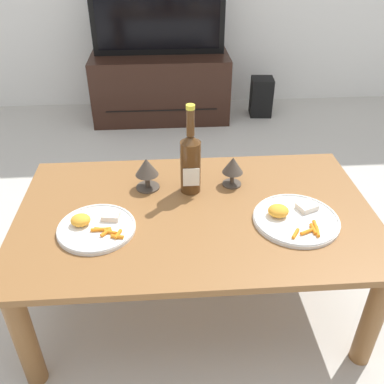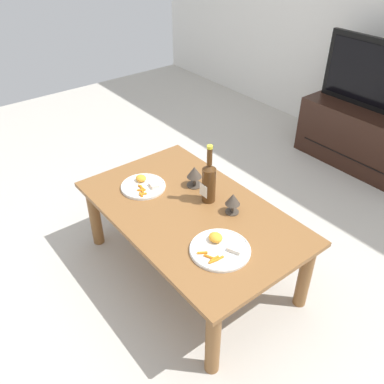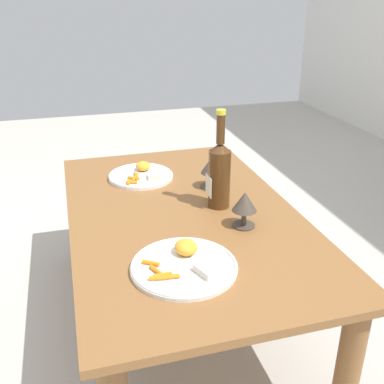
{
  "view_description": "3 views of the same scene",
  "coord_description": "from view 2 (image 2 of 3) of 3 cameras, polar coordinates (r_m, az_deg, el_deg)",
  "views": [
    {
      "loc": [
        -0.1,
        -1.2,
        1.34
      ],
      "look_at": [
        -0.01,
        0.02,
        0.52
      ],
      "focal_mm": 39.26,
      "sensor_mm": 36.0,
      "label": 1
    },
    {
      "loc": [
        1.39,
        -1.08,
        1.81
      ],
      "look_at": [
        -0.03,
        0.03,
        0.54
      ],
      "focal_mm": 38.36,
      "sensor_mm": 36.0,
      "label": 2
    },
    {
      "loc": [
        1.34,
        -0.35,
        1.16
      ],
      "look_at": [
        0.01,
        0.03,
        0.53
      ],
      "focal_mm": 42.25,
      "sensor_mm": 36.0,
      "label": 3
    }
  ],
  "objects": [
    {
      "name": "dining_table",
      "position": [
        2.26,
        -0.2,
        -3.92
      ],
      "size": [
        1.27,
        0.76,
        0.45
      ],
      "color": "brown",
      "rests_on": "ground_plane"
    },
    {
      "name": "tv_screen",
      "position": [
        3.51,
        24.69,
        14.37
      ],
      "size": [
        0.94,
        0.05,
        0.53
      ],
      "color": "black",
      "rests_on": "tv_stand"
    },
    {
      "name": "goblet_right",
      "position": [
        2.17,
        5.7,
        -1.14
      ],
      "size": [
        0.08,
        0.08,
        0.12
      ],
      "color": "#473D33",
      "rests_on": "dining_table"
    },
    {
      "name": "tv_stand",
      "position": [
        3.69,
        22.8,
        7.11
      ],
      "size": [
        1.01,
        0.48,
        0.48
      ],
      "color": "black",
      "rests_on": "ground_plane"
    },
    {
      "name": "dinner_plate_left",
      "position": [
        2.41,
        -6.79,
        0.89
      ],
      "size": [
        0.26,
        0.26,
        0.05
      ],
      "color": "white",
      "rests_on": "dining_table"
    },
    {
      "name": "goblet_left",
      "position": [
        2.37,
        0.33,
        2.61
      ],
      "size": [
        0.09,
        0.09,
        0.13
      ],
      "color": "#473D33",
      "rests_on": "dining_table"
    },
    {
      "name": "ground_plane",
      "position": [
        2.52,
        -0.18,
        -10.7
      ],
      "size": [
        6.4,
        6.4,
        0.0
      ],
      "primitive_type": "plane",
      "color": "#B7B2A8"
    },
    {
      "name": "wine_bottle",
      "position": [
        2.22,
        2.37,
        1.57
      ],
      "size": [
        0.08,
        0.08,
        0.35
      ],
      "color": "#4C2D14",
      "rests_on": "dining_table"
    },
    {
      "name": "dinner_plate_right",
      "position": [
        1.98,
        3.91,
        -7.82
      ],
      "size": [
        0.29,
        0.29,
        0.05
      ],
      "color": "white",
      "rests_on": "dining_table"
    }
  ]
}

